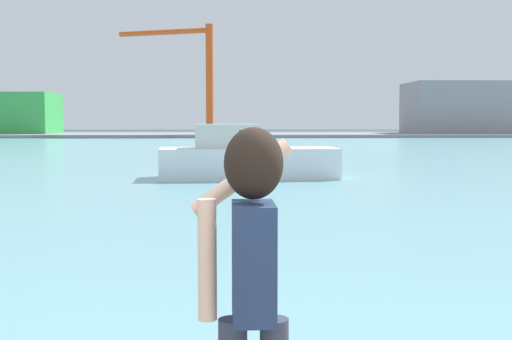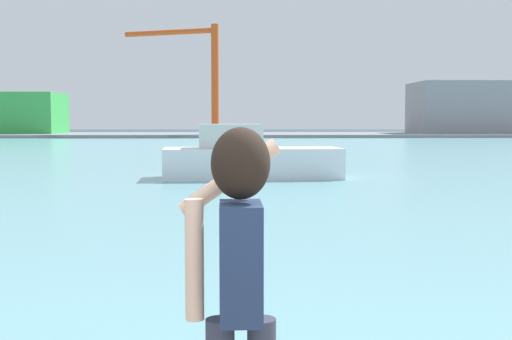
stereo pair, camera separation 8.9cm
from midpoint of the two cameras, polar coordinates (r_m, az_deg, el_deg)
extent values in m
plane|color=#334751|center=(52.15, -1.07, 1.83)|extent=(220.00, 220.00, 0.00)
cube|color=#6BA8B2|center=(54.15, -1.10, 1.93)|extent=(140.00, 100.00, 0.02)
cube|color=gray|center=(94.12, -1.37, 3.10)|extent=(140.00, 20.00, 0.43)
cube|color=#1E2D4C|center=(3.12, -0.52, -8.02)|extent=(0.21, 0.34, 0.56)
sphere|color=#E0B293|center=(3.06, -0.53, 0.43)|extent=(0.22, 0.22, 0.22)
ellipsoid|color=black|center=(3.04, -0.52, 0.59)|extent=(0.28, 0.26, 0.34)
cylinder|color=#E0B293|center=(3.13, -4.59, -7.84)|extent=(0.09, 0.09, 0.58)
cylinder|color=#E0B293|center=(3.28, -1.55, -0.70)|extent=(0.52, 0.09, 0.40)
cube|color=black|center=(3.39, -1.59, 2.34)|extent=(0.01, 0.07, 0.14)
cube|color=white|center=(26.02, -0.25, 0.62)|extent=(7.18, 3.02, 1.21)
cube|color=silver|center=(25.91, -2.19, 2.99)|extent=(2.58, 2.09, 0.95)
cube|color=gray|center=(101.10, 18.66, 5.19)|extent=(17.84, 11.01, 7.41)
cylinder|color=#D84C19|center=(87.68, -3.58, 7.92)|extent=(1.00, 1.00, 14.61)
cylinder|color=#D84C19|center=(91.09, -7.58, 11.86)|extent=(12.77, 5.43, 0.70)
camera|label=1|loc=(0.04, -89.73, 0.02)|focal=45.65mm
camera|label=2|loc=(0.04, 90.27, -0.02)|focal=45.65mm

